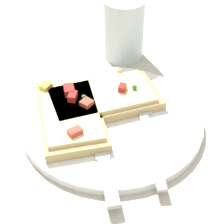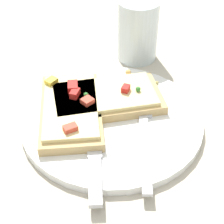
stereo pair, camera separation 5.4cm
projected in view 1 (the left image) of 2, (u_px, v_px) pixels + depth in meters
name	position (u px, v px, depth m)	size (l,w,h in m)	color
ground_plane	(112.00, 123.00, 0.56)	(4.00, 4.00, 0.00)	#BCB29E
plate	(112.00, 120.00, 0.56)	(0.27, 0.27, 0.01)	white
fork	(144.00, 121.00, 0.54)	(0.07, 0.22, 0.01)	silver
knife	(102.00, 154.00, 0.49)	(0.07, 0.20, 0.01)	silver
pizza_slice_main	(102.00, 99.00, 0.57)	(0.20, 0.16, 0.03)	tan
pizza_slice_corner	(70.00, 112.00, 0.54)	(0.14, 0.18, 0.03)	tan
crumb_scatter	(112.00, 76.00, 0.62)	(0.09, 0.04, 0.01)	tan
drinking_glass	(124.00, 29.00, 0.67)	(0.07, 0.07, 0.11)	silver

